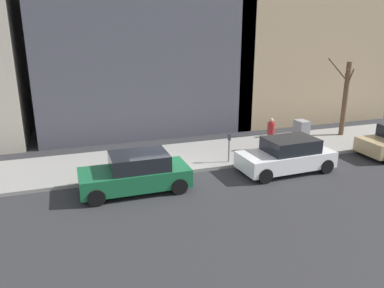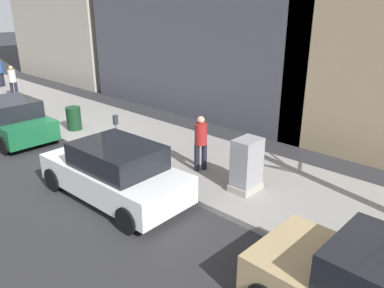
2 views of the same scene
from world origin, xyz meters
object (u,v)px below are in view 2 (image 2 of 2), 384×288
trash_bin (74,118)px  parked_car_white (115,172)px  pedestrian_midblock (13,80)px  utility_box (247,166)px  pedestrian_near_meter (201,140)px  pedestrian_far_corner (0,71)px  parked_car_green (10,119)px  parking_meter (116,131)px

trash_bin → parked_car_white: bearing=-110.2°
pedestrian_midblock → utility_box: bearing=-39.4°
trash_bin → utility_box: bearing=-87.1°
pedestrian_near_meter → utility_box: bearing=107.5°
trash_bin → pedestrian_far_corner: (1.34, 10.50, 0.49)m
pedestrian_near_meter → trash_bin: bearing=-63.2°
parked_car_white → pedestrian_far_corner: 16.38m
pedestrian_near_meter → pedestrian_far_corner: 16.71m
parked_car_green → utility_box: bearing=-75.6°
parked_car_white → parked_car_green: size_ratio=1.01×
parked_car_green → utility_box: (2.35, -9.10, 0.11)m
utility_box → parked_car_white: bearing=135.5°
parked_car_white → pedestrian_far_corner: size_ratio=2.57×
parked_car_white → pedestrian_midblock: (2.71, 12.66, 0.35)m
pedestrian_far_corner → parked_car_green: bearing=44.3°
parking_meter → utility_box: utility_box is taller
utility_box → pedestrian_near_meter: pedestrian_near_meter is taller
parked_car_white → trash_bin: bearing=67.8°
parked_car_green → parking_meter: bearing=-72.1°
utility_box → pedestrian_midblock: 15.05m
parking_meter → pedestrian_far_corner: 14.06m
parked_car_white → pedestrian_midblock: pedestrian_midblock is taller
utility_box → trash_bin: 7.93m
parking_meter → pedestrian_far_corner: bearing=82.7°
pedestrian_near_meter → pedestrian_midblock: size_ratio=1.00×
parked_car_white → utility_box: 3.41m
trash_bin → pedestrian_near_meter: size_ratio=0.54×
parked_car_green → utility_box: 9.40m
parked_car_white → pedestrian_near_meter: bearing=-16.6°
parked_car_green → pedestrian_near_meter: (2.48, -7.37, 0.35)m
trash_bin → pedestrian_far_corner: bearing=82.7°
pedestrian_near_meter → pedestrian_midblock: same height
pedestrian_midblock → trash_bin: bearing=-43.8°
parked_car_green → pedestrian_midblock: 6.51m
parking_meter → pedestrian_near_meter: bearing=-70.4°
pedestrian_far_corner → trash_bin: bearing=56.4°
parking_meter → trash_bin: size_ratio=1.50×
parking_meter → pedestrian_midblock: pedestrian_midblock is taller
parked_car_white → parking_meter: bearing=50.8°
parked_car_white → pedestrian_midblock: 12.95m
utility_box → pedestrian_near_meter: (0.13, 1.73, 0.24)m
trash_bin → pedestrian_far_corner: pedestrian_far_corner is taller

